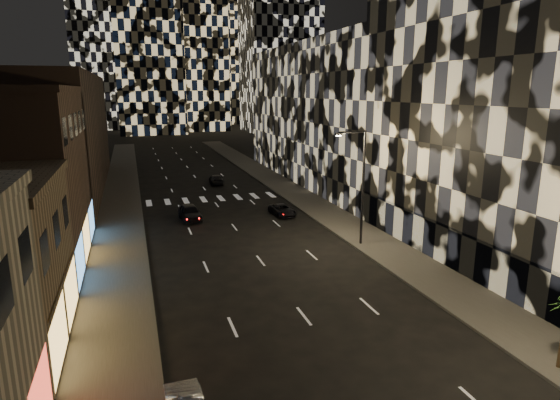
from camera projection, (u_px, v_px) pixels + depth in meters
sidewalk_left at (120, 204)px, 50.57m from camera, size 4.00×120.00×0.15m
sidewalk_right at (294, 192)px, 56.48m from camera, size 4.00×120.00×0.15m
curb_left at (140, 203)px, 51.19m from camera, size 0.20×120.00×0.15m
curb_right at (278, 194)px, 55.86m from camera, size 0.20×120.00×0.15m
retail_brown at (2, 182)px, 31.84m from camera, size 10.00×15.00×12.00m
retail_filler_left at (56, 134)px, 56.19m from camera, size 10.00×40.00×14.00m
midrise_right at (547, 106)px, 33.28m from camera, size 16.00×25.00×22.00m
midrise_base at (444, 244)px, 33.18m from camera, size 0.60×25.00×3.00m
midrise_filler_right at (347, 114)px, 63.89m from camera, size 16.00×40.00×18.00m
streetlight_far at (360, 180)px, 36.24m from camera, size 2.55×0.25×9.00m
car_dark_midlane at (190, 212)px, 44.65m from camera, size 2.14×4.47×1.47m
car_dark_oncoming at (216, 179)px, 61.96m from camera, size 1.98×4.27×1.21m
car_dark_rightlane at (282, 210)px, 46.33m from camera, size 2.10×4.01×1.08m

